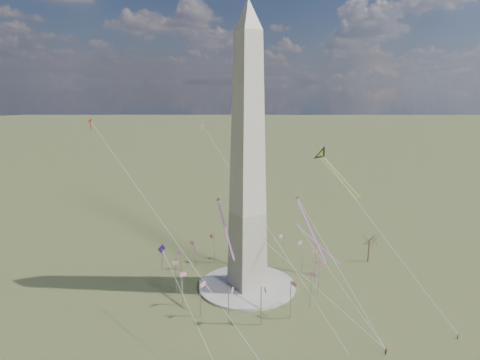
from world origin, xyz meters
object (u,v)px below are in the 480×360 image
tree_near (369,240)px  kite_delta_black (323,156)px  washington_monument (248,160)px  person_east (458,337)px

tree_near → kite_delta_black: size_ratio=0.63×
tree_near → washington_monument: bearing=172.7°
tree_near → person_east: size_ratio=8.15×
tree_near → kite_delta_black: 41.80m
tree_near → person_east: (-20.26, -53.41, -8.82)m
washington_monument → person_east: size_ratio=60.25×
tree_near → person_east: tree_near is taller
washington_monument → tree_near: bearing=-7.3°
tree_near → person_east: bearing=-110.8°
person_east → kite_delta_black: 77.28m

